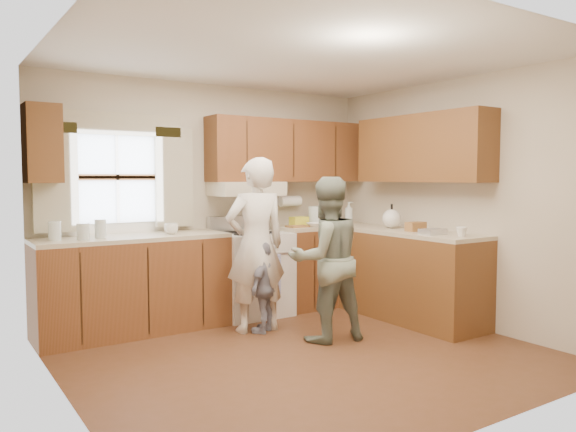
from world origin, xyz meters
TOP-DOWN VIEW (x-y plane):
  - room at (0.00, 0.00)m, footprint 3.80×3.80m
  - kitchen_fixtures at (0.61, 1.08)m, footprint 3.80×2.25m
  - stove at (0.30, 1.44)m, footprint 0.76×0.67m
  - woman_left at (0.02, 0.85)m, footprint 0.66×0.47m
  - woman_right at (0.40, 0.23)m, footprint 0.81×0.68m
  - child at (0.07, 0.77)m, footprint 0.55×0.47m

SIDE VIEW (x-z plane):
  - child at x=0.07m, z-range 0.00..0.88m
  - stove at x=0.30m, z-range -0.07..1.00m
  - woman_right at x=0.40m, z-range 0.00..1.50m
  - kitchen_fixtures at x=0.61m, z-range -0.24..1.91m
  - woman_left at x=0.02m, z-range 0.00..1.69m
  - room at x=0.00m, z-range -0.65..3.15m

